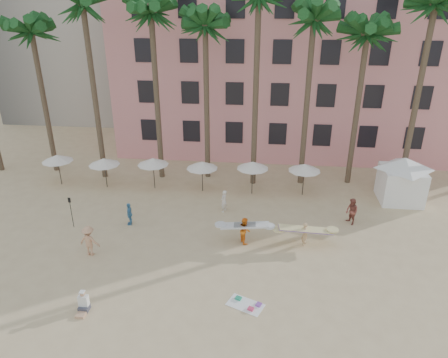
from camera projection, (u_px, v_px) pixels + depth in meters
ground at (185, 293)px, 20.95m from camera, size 120.00×120.00×0.00m
pink_hotel at (299, 67)px, 40.70m from camera, size 35.00×14.00×16.00m
palm_row at (224, 18)px, 29.31m from camera, size 44.40×5.40×16.30m
umbrella_row at (177, 163)px, 31.67m from camera, size 22.50×2.70×2.73m
cabana at (402, 176)px, 30.03m from camera, size 4.58×4.58×3.50m
beach_towel at (247, 304)px, 20.13m from camera, size 2.05×1.64×0.14m
carrier_yellow at (305, 232)px, 24.82m from camera, size 3.39×1.06×1.56m
carrier_white at (245, 229)px, 25.08m from camera, size 3.06×1.04×1.73m
beachgoers at (197, 222)px, 25.90m from camera, size 17.47×7.09×1.92m
paddle at (71, 209)px, 26.59m from camera, size 0.18×0.04×2.23m
seated_man at (83, 304)px, 19.62m from camera, size 0.49×0.85×1.10m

